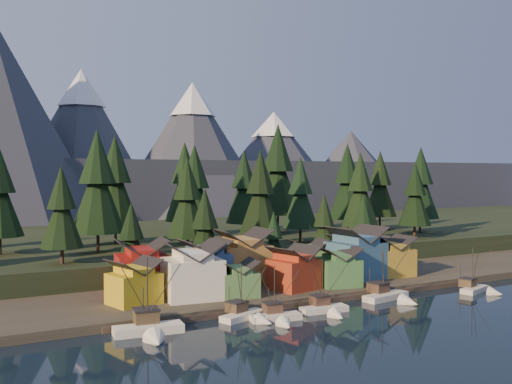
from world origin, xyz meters
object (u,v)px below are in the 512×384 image
boat_0 (150,319)px  house_front_0 (134,280)px  house_back_1 (205,263)px  boat_6 (479,283)px  boat_3 (327,302)px  boat_4 (391,289)px  house_back_0 (142,265)px  boat_2 (278,310)px  boat_1 (248,308)px  house_front_1 (192,269)px

boat_0 → house_front_0: (2.04, 15.09, 3.17)m
house_back_1 → boat_0: bearing=-130.5°
boat_6 → boat_3: bearing=161.5°
boat_4 → house_back_1: house_back_1 is taller
boat_4 → boat_6: 20.98m
house_back_1 → house_back_0: bearing=165.5°
boat_4 → boat_2: bearing=176.5°
boat_3 → house_back_1: bearing=126.9°
boat_1 → house_back_1: (0.73, 19.62, 4.70)m
boat_2 → boat_4: 27.04m
boat_2 → boat_6: boat_6 is taller
boat_1 → house_front_0: house_front_0 is taller
boat_1 → boat_3: size_ratio=1.02×
boat_2 → house_back_1: (-3.09, 22.95, 4.78)m
boat_3 → house_back_1: (-13.44, 22.26, 4.76)m
boat_6 → house_back_1: house_back_1 is taller
boat_2 → house_back_0: bearing=129.4°
boat_2 → house_back_1: house_back_1 is taller
boat_3 → boat_4: 16.67m
boat_6 → house_front_0: 68.94m
house_back_0 → boat_3: bearing=-37.6°
boat_3 → house_front_0: 33.94m
boat_4 → house_front_0: 48.17m
house_front_1 → house_back_1: 8.04m
house_back_0 → house_back_1: bearing=-7.4°
boat_0 → house_back_1: 27.57m
boat_6 → boat_2: bearing=162.7°
boat_3 → boat_4: size_ratio=0.88×
boat_3 → house_front_1: house_front_1 is taller
boat_2 → house_front_1: house_front_1 is taller
boat_2 → boat_4: boat_4 is taller
boat_2 → house_front_0: house_front_0 is taller
boat_1 → house_back_0: size_ratio=0.99×
boat_3 → house_back_1: size_ratio=1.03×
house_front_0 → boat_3: bearing=-43.6°
house_front_1 → house_back_0: bearing=132.4°
boat_0 → house_back_1: (17.87, 20.57, 4.20)m
boat_6 → boat_1: bearing=159.0°
boat_0 → house_front_0: 15.55m
boat_1 → boat_2: bearing=-59.9°
boat_0 → boat_6: (68.58, -2.59, -0.46)m
house_front_0 → house_back_0: size_ratio=0.90×
boat_6 → house_front_0: house_front_0 is taller
boat_0 → boat_1: boat_0 is taller
boat_2 → boat_6: size_ratio=0.99×
house_front_1 → house_back_1: (5.11, 6.20, -0.30)m
boat_6 → house_front_0: size_ratio=1.08×
house_back_0 → house_back_1: 12.17m
boat_3 → boat_6: same height
boat_4 → boat_6: boat_4 is taller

